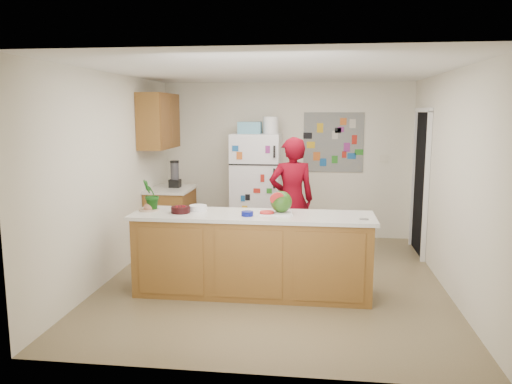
# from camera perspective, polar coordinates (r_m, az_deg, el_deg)

# --- Properties ---
(floor) EXTENTS (4.00, 4.50, 0.02)m
(floor) POSITION_cam_1_polar(r_m,az_deg,el_deg) (6.22, 2.05, -10.05)
(floor) COLOR brown
(floor) RESTS_ON ground
(wall_back) EXTENTS (4.00, 0.02, 2.50)m
(wall_back) POSITION_cam_1_polar(r_m,az_deg,el_deg) (8.17, 3.50, 3.63)
(wall_back) COLOR beige
(wall_back) RESTS_ON ground
(wall_left) EXTENTS (0.02, 4.50, 2.50)m
(wall_left) POSITION_cam_1_polar(r_m,az_deg,el_deg) (6.42, -16.07, 1.77)
(wall_left) COLOR beige
(wall_left) RESTS_ON ground
(wall_right) EXTENTS (0.02, 4.50, 2.50)m
(wall_right) POSITION_cam_1_polar(r_m,az_deg,el_deg) (6.09, 21.31, 1.12)
(wall_right) COLOR beige
(wall_right) RESTS_ON ground
(ceiling) EXTENTS (4.00, 4.50, 0.02)m
(ceiling) POSITION_cam_1_polar(r_m,az_deg,el_deg) (5.89, 2.19, 13.77)
(ceiling) COLOR white
(ceiling) RESTS_ON wall_back
(doorway) EXTENTS (0.03, 0.85, 2.04)m
(doorway) POSITION_cam_1_polar(r_m,az_deg,el_deg) (7.52, 18.36, 0.93)
(doorway) COLOR black
(doorway) RESTS_ON ground
(peninsula_base) EXTENTS (2.60, 0.62, 0.88)m
(peninsula_base) POSITION_cam_1_polar(r_m,az_deg,el_deg) (5.63, -0.42, -7.31)
(peninsula_base) COLOR brown
(peninsula_base) RESTS_ON floor
(peninsula_top) EXTENTS (2.68, 0.70, 0.04)m
(peninsula_top) POSITION_cam_1_polar(r_m,az_deg,el_deg) (5.52, -0.43, -2.72)
(peninsula_top) COLOR silver
(peninsula_top) RESTS_ON peninsula_base
(side_counter_base) EXTENTS (0.60, 0.80, 0.86)m
(side_counter_base) POSITION_cam_1_polar(r_m,az_deg,el_deg) (7.70, -9.67, -3.01)
(side_counter_base) COLOR brown
(side_counter_base) RESTS_ON floor
(side_counter_top) EXTENTS (0.64, 0.84, 0.04)m
(side_counter_top) POSITION_cam_1_polar(r_m,az_deg,el_deg) (7.62, -9.76, 0.30)
(side_counter_top) COLOR silver
(side_counter_top) RESTS_ON side_counter_base
(upper_cabinets) EXTENTS (0.35, 1.00, 0.80)m
(upper_cabinets) POSITION_cam_1_polar(r_m,az_deg,el_deg) (7.52, -11.04, 7.96)
(upper_cabinets) COLOR brown
(upper_cabinets) RESTS_ON wall_left
(refrigerator) EXTENTS (0.75, 0.70, 1.70)m
(refrigerator) POSITION_cam_1_polar(r_m,az_deg,el_deg) (7.88, 0.03, 0.51)
(refrigerator) COLOR silver
(refrigerator) RESTS_ON floor
(fridge_top_bin) EXTENTS (0.35, 0.28, 0.18)m
(fridge_top_bin) POSITION_cam_1_polar(r_m,az_deg,el_deg) (7.81, -0.70, 7.36)
(fridge_top_bin) COLOR #5999B2
(fridge_top_bin) RESTS_ON refrigerator
(photo_collage) EXTENTS (0.95, 0.01, 0.95)m
(photo_collage) POSITION_cam_1_polar(r_m,az_deg,el_deg) (8.11, 8.83, 5.62)
(photo_collage) COLOR slate
(photo_collage) RESTS_ON wall_back
(person) EXTENTS (0.70, 0.55, 1.70)m
(person) POSITION_cam_1_polar(r_m,az_deg,el_deg) (6.79, 4.10, -0.90)
(person) COLOR #690311
(person) RESTS_ON floor
(blender_appliance) EXTENTS (0.13, 0.13, 0.38)m
(blender_appliance) POSITION_cam_1_polar(r_m,az_deg,el_deg) (7.65, -9.27, 1.95)
(blender_appliance) COLOR black
(blender_appliance) RESTS_ON side_counter_top
(cutting_board) EXTENTS (0.40, 0.32, 0.01)m
(cutting_board) POSITION_cam_1_polar(r_m,az_deg,el_deg) (5.53, 2.25, -2.42)
(cutting_board) COLOR white
(cutting_board) RESTS_ON peninsula_top
(watermelon) EXTENTS (0.24, 0.24, 0.24)m
(watermelon) POSITION_cam_1_polar(r_m,az_deg,el_deg) (5.52, 2.89, -1.12)
(watermelon) COLOR #1F5614
(watermelon) RESTS_ON cutting_board
(watermelon_slice) EXTENTS (0.16, 0.16, 0.02)m
(watermelon_slice) POSITION_cam_1_polar(r_m,az_deg,el_deg) (5.49, 1.25, -2.33)
(watermelon_slice) COLOR #E02B52
(watermelon_slice) RESTS_ON cutting_board
(cherry_bowl) EXTENTS (0.24, 0.24, 0.07)m
(cherry_bowl) POSITION_cam_1_polar(r_m,az_deg,el_deg) (5.63, -8.61, -2.01)
(cherry_bowl) COLOR black
(cherry_bowl) RESTS_ON peninsula_top
(white_bowl) EXTENTS (0.22, 0.22, 0.06)m
(white_bowl) POSITION_cam_1_polar(r_m,az_deg,el_deg) (5.74, -6.64, -1.82)
(white_bowl) COLOR white
(white_bowl) RESTS_ON peninsula_top
(cobalt_bowl) EXTENTS (0.15, 0.15, 0.05)m
(cobalt_bowl) POSITION_cam_1_polar(r_m,az_deg,el_deg) (5.41, -1.00, -2.48)
(cobalt_bowl) COLOR #070E66
(cobalt_bowl) RESTS_ON peninsula_top
(plate) EXTENTS (0.24, 0.24, 0.02)m
(plate) POSITION_cam_1_polar(r_m,az_deg,el_deg) (5.83, -12.14, -2.00)
(plate) COLOR beige
(plate) RESTS_ON peninsula_top
(paper_towel) EXTENTS (0.18, 0.16, 0.02)m
(paper_towel) POSITION_cam_1_polar(r_m,az_deg,el_deg) (5.43, 3.10, -2.60)
(paper_towel) COLOR white
(paper_towel) RESTS_ON peninsula_top
(keys) EXTENTS (0.10, 0.05, 0.01)m
(keys) POSITION_cam_1_polar(r_m,az_deg,el_deg) (5.33, 12.25, -3.06)
(keys) COLOR gray
(keys) RESTS_ON peninsula_top
(potted_plant) EXTENTS (0.23, 0.25, 0.36)m
(potted_plant) POSITION_cam_1_polar(r_m,az_deg,el_deg) (5.80, -11.96, -0.34)
(potted_plant) COLOR #0D4011
(potted_plant) RESTS_ON peninsula_top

